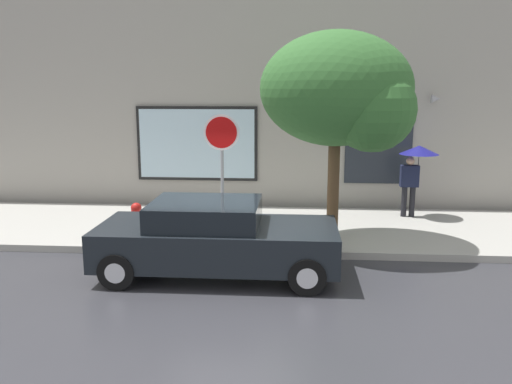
% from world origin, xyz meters
% --- Properties ---
extents(ground_plane, '(60.00, 60.00, 0.00)m').
position_xyz_m(ground_plane, '(0.00, 0.00, 0.00)').
color(ground_plane, '#333338').
extents(sidewalk, '(20.00, 4.00, 0.15)m').
position_xyz_m(sidewalk, '(0.00, 3.00, 0.07)').
color(sidewalk, '#A3A099').
rests_on(sidewalk, ground).
extents(building_facade, '(20.00, 0.67, 7.00)m').
position_xyz_m(building_facade, '(-0.01, 5.50, 3.48)').
color(building_facade, '#9E998E').
rests_on(building_facade, ground).
extents(parked_car, '(4.34, 1.94, 1.38)m').
position_xyz_m(parked_car, '(-0.30, -0.03, 0.69)').
color(parked_car, black).
rests_on(parked_car, ground).
extents(fire_hydrant, '(0.30, 0.44, 0.79)m').
position_xyz_m(fire_hydrant, '(-2.31, 1.71, 0.54)').
color(fire_hydrant, red).
rests_on(fire_hydrant, sidewalk).
extents(pedestrian_with_umbrella, '(0.97, 0.97, 1.82)m').
position_xyz_m(pedestrian_with_umbrella, '(4.14, 4.17, 1.60)').
color(pedestrian_with_umbrella, black).
rests_on(pedestrian_with_umbrella, sidewalk).
extents(street_tree, '(3.14, 2.67, 4.40)m').
position_xyz_m(street_tree, '(2.08, 1.81, 3.28)').
color(street_tree, '#4C3823').
rests_on(street_tree, sidewalk).
extents(stop_sign, '(0.76, 0.10, 2.70)m').
position_xyz_m(stop_sign, '(-0.43, 1.83, 2.05)').
color(stop_sign, gray).
rests_on(stop_sign, sidewalk).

